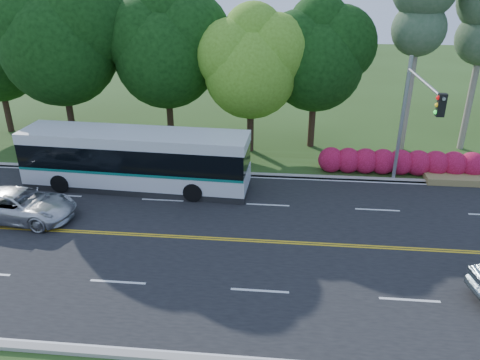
{
  "coord_description": "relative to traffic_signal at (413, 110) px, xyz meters",
  "views": [
    {
      "loc": [
        0.15,
        -17.77,
        11.14
      ],
      "look_at": [
        -1.79,
        2.0,
        2.05
      ],
      "focal_mm": 35.0,
      "sensor_mm": 36.0,
      "label": 1
    }
  ],
  "objects": [
    {
      "name": "lane_markings",
      "position": [
        -6.59,
        -5.4,
        -4.65
      ],
      "size": [
        57.6,
        13.82,
        0.0
      ],
      "color": "gold",
      "rests_on": "road"
    },
    {
      "name": "grass_verge",
      "position": [
        -6.49,
        3.6,
        -4.62
      ],
      "size": [
        60.0,
        4.0,
        0.1
      ],
      "primitive_type": "cube",
      "color": "#2A4316",
      "rests_on": "ground"
    },
    {
      "name": "suv",
      "position": [
        -18.75,
        -4.48,
        -3.92
      ],
      "size": [
        5.45,
        2.84,
        1.47
      ],
      "primitive_type": "imported",
      "rotation": [
        0.0,
        0.0,
        1.49
      ],
      "color": "silver",
      "rests_on": "road"
    },
    {
      "name": "road",
      "position": [
        -6.49,
        -5.4,
        -4.66
      ],
      "size": [
        60.0,
        14.0,
        0.02
      ],
      "primitive_type": "cube",
      "color": "black",
      "rests_on": "ground"
    },
    {
      "name": "ground",
      "position": [
        -6.49,
        -5.4,
        -4.67
      ],
      "size": [
        120.0,
        120.0,
        0.0
      ],
      "primitive_type": "plane",
      "color": "#2A4316",
      "rests_on": "ground"
    },
    {
      "name": "bougainvillea_hedge",
      "position": [
        0.69,
        2.75,
        -3.95
      ],
      "size": [
        9.5,
        2.25,
        1.5
      ],
      "color": "maroon",
      "rests_on": "ground"
    },
    {
      "name": "transit_bus",
      "position": [
        -14.24,
        -0.46,
        -3.07
      ],
      "size": [
        12.31,
        3.27,
        3.19
      ],
      "rotation": [
        0.0,
        0.0,
        -0.05
      ],
      "color": "silver",
      "rests_on": "road"
    },
    {
      "name": "tree_row",
      "position": [
        -11.65,
        6.73,
        2.06
      ],
      "size": [
        44.7,
        9.1,
        13.84
      ],
      "color": "black",
      "rests_on": "ground"
    },
    {
      "name": "curb_north",
      "position": [
        -6.49,
        1.75,
        -4.6
      ],
      "size": [
        60.0,
        0.3,
        0.15
      ],
      "primitive_type": "cube",
      "color": "#A6A096",
      "rests_on": "ground"
    },
    {
      "name": "traffic_signal",
      "position": [
        0.0,
        0.0,
        0.0
      ],
      "size": [
        0.42,
        6.1,
        7.0
      ],
      "color": "#979AA0",
      "rests_on": "ground"
    }
  ]
}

